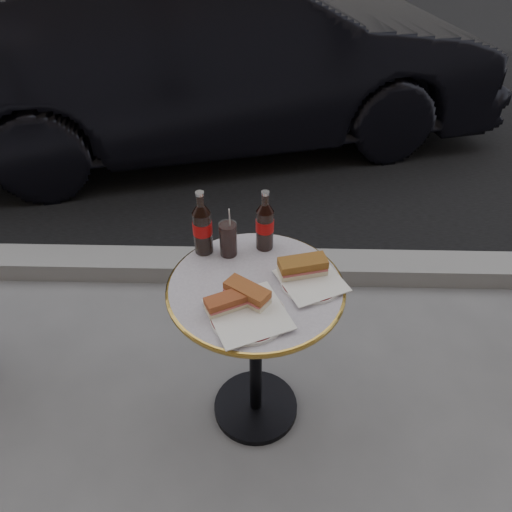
{
  "coord_description": "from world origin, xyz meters",
  "views": [
    {
      "loc": [
        0.03,
        -1.27,
        1.9
      ],
      "look_at": [
        0.0,
        0.05,
        0.82
      ],
      "focal_mm": 35.0,
      "sensor_mm": 36.0,
      "label": 1
    }
  ],
  "objects_px": {
    "cola_glass": "(228,239)",
    "parked_car": "(214,54)",
    "bistro_table": "(256,354)",
    "plate_right": "(311,282)",
    "plate_left": "(248,316)",
    "cola_bottle_right": "(265,220)",
    "cola_bottle_left": "(202,223)"
  },
  "relations": [
    {
      "from": "bistro_table",
      "to": "parked_car",
      "type": "relative_size",
      "value": 0.17
    },
    {
      "from": "cola_bottle_right",
      "to": "parked_car",
      "type": "bearing_deg",
      "value": 99.78
    },
    {
      "from": "plate_right",
      "to": "cola_glass",
      "type": "bearing_deg",
      "value": 151.97
    },
    {
      "from": "plate_left",
      "to": "plate_right",
      "type": "relative_size",
      "value": 1.16
    },
    {
      "from": "plate_right",
      "to": "plate_left",
      "type": "bearing_deg",
      "value": -141.76
    },
    {
      "from": "cola_bottle_left",
      "to": "cola_bottle_right",
      "type": "distance_m",
      "value": 0.23
    },
    {
      "from": "plate_right",
      "to": "cola_glass",
      "type": "distance_m",
      "value": 0.34
    },
    {
      "from": "plate_right",
      "to": "cola_bottle_right",
      "type": "height_order",
      "value": "cola_bottle_right"
    },
    {
      "from": "cola_bottle_left",
      "to": "parked_car",
      "type": "height_order",
      "value": "parked_car"
    },
    {
      "from": "plate_left",
      "to": "cola_glass",
      "type": "relative_size",
      "value": 1.83
    },
    {
      "from": "bistro_table",
      "to": "cola_bottle_right",
      "type": "xyz_separation_m",
      "value": [
        0.03,
        0.21,
        0.49
      ]
    },
    {
      "from": "bistro_table",
      "to": "cola_glass",
      "type": "bearing_deg",
      "value": 121.62
    },
    {
      "from": "bistro_table",
      "to": "cola_glass",
      "type": "xyz_separation_m",
      "value": [
        -0.1,
        0.17,
        0.43
      ]
    },
    {
      "from": "cola_bottle_right",
      "to": "cola_glass",
      "type": "distance_m",
      "value": 0.15
    },
    {
      "from": "cola_glass",
      "to": "parked_car",
      "type": "xyz_separation_m",
      "value": [
        -0.28,
        2.44,
        -0.1
      ]
    },
    {
      "from": "cola_glass",
      "to": "cola_bottle_left",
      "type": "bearing_deg",
      "value": 170.82
    },
    {
      "from": "bistro_table",
      "to": "parked_car",
      "type": "bearing_deg",
      "value": 98.38
    },
    {
      "from": "parked_car",
      "to": "plate_left",
      "type": "bearing_deg",
      "value": 172.87
    },
    {
      "from": "bistro_table",
      "to": "plate_left",
      "type": "bearing_deg",
      "value": -97.46
    },
    {
      "from": "plate_left",
      "to": "plate_right",
      "type": "xyz_separation_m",
      "value": [
        0.21,
        0.17,
        -0.0
      ]
    },
    {
      "from": "plate_right",
      "to": "cola_bottle_right",
      "type": "xyz_separation_m",
      "value": [
        -0.16,
        0.2,
        0.12
      ]
    },
    {
      "from": "cola_bottle_right",
      "to": "plate_right",
      "type": "bearing_deg",
      "value": -51.08
    },
    {
      "from": "cola_bottle_left",
      "to": "cola_bottle_right",
      "type": "height_order",
      "value": "cola_bottle_left"
    },
    {
      "from": "plate_left",
      "to": "cola_glass",
      "type": "xyz_separation_m",
      "value": [
        -0.08,
        0.32,
        0.06
      ]
    },
    {
      "from": "plate_right",
      "to": "cola_bottle_right",
      "type": "relative_size",
      "value": 0.88
    },
    {
      "from": "cola_bottle_left",
      "to": "cola_glass",
      "type": "bearing_deg",
      "value": -9.18
    },
    {
      "from": "bistro_table",
      "to": "cola_glass",
      "type": "height_order",
      "value": "cola_glass"
    },
    {
      "from": "bistro_table",
      "to": "parked_car",
      "type": "distance_m",
      "value": 2.66
    },
    {
      "from": "plate_left",
      "to": "parked_car",
      "type": "height_order",
      "value": "parked_car"
    },
    {
      "from": "cola_glass",
      "to": "parked_car",
      "type": "relative_size",
      "value": 0.03
    },
    {
      "from": "plate_right",
      "to": "cola_glass",
      "type": "xyz_separation_m",
      "value": [
        -0.3,
        0.16,
        0.06
      ]
    },
    {
      "from": "plate_left",
      "to": "plate_right",
      "type": "height_order",
      "value": "plate_left"
    }
  ]
}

